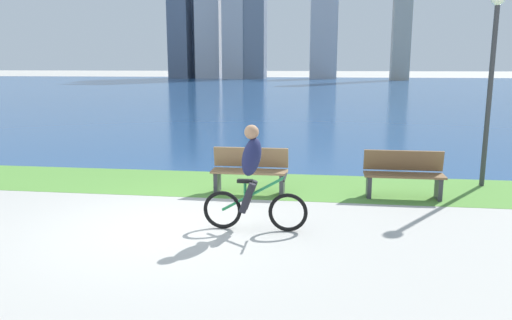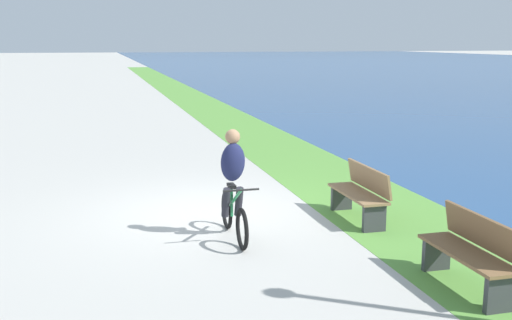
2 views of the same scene
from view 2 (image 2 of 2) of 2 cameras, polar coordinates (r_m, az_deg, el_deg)
The scene contains 5 objects.
ground_plane at distance 10.54m, azimuth -4.24°, elevation -4.99°, with size 300.00×300.00×0.00m, color #B2AFA8.
grass_strip_bayside at distance 11.43m, azimuth 10.52°, elevation -3.85°, with size 120.00×2.30×0.01m, color #59933D.
cyclist_lead at distance 9.03m, azimuth -2.14°, elevation -2.26°, with size 1.63×0.52×1.65m.
bench_near_path at distance 7.71m, azimuth 19.48°, elevation -8.19°, with size 1.50×0.47×0.90m.
bench_far_along_path at distance 10.16m, azimuth 9.75°, elevation -3.10°, with size 1.50×0.47×0.90m.
Camera 2 is at (9.96, -1.83, 2.91)m, focal length 42.84 mm.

